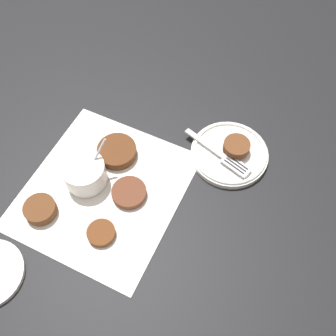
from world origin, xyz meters
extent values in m
plane|color=black|center=(0.00, 0.00, 0.00)|extent=(4.00, 4.00, 0.00)
cube|color=white|center=(-0.01, 0.01, 0.00)|extent=(0.40, 0.37, 0.00)
cylinder|color=white|center=(0.00, 0.05, 0.03)|extent=(0.09, 0.09, 0.06)
cylinder|color=gold|center=(0.00, 0.05, 0.02)|extent=(0.08, 0.08, 0.03)
cone|color=white|center=(0.04, 0.05, 0.05)|extent=(0.02, 0.02, 0.02)
cylinder|color=silver|center=(0.02, 0.03, 0.06)|extent=(0.06, 0.04, 0.08)
cylinder|color=brown|center=(-0.11, -0.02, 0.01)|extent=(0.06, 0.06, 0.01)
cylinder|color=brown|center=(-0.01, -0.05, 0.01)|extent=(0.07, 0.07, 0.01)
cylinder|color=brown|center=(-0.09, 0.12, 0.01)|extent=(0.07, 0.07, 0.02)
cylinder|color=#58301A|center=(0.08, 0.01, 0.01)|extent=(0.09, 0.09, 0.02)
cylinder|color=white|center=(0.14, -0.23, 0.01)|extent=(0.17, 0.17, 0.01)
torus|color=white|center=(0.14, -0.23, 0.02)|extent=(0.17, 0.17, 0.01)
cylinder|color=brown|center=(0.15, -0.24, 0.03)|extent=(0.06, 0.06, 0.02)
cube|color=silver|center=(0.15, -0.17, 0.02)|extent=(0.06, 0.10, 0.00)
cube|color=silver|center=(0.11, -0.25, 0.02)|extent=(0.06, 0.07, 0.00)
cube|color=black|center=(0.10, -0.25, 0.02)|extent=(0.03, 0.05, 0.00)
cube|color=black|center=(0.11, -0.25, 0.02)|extent=(0.03, 0.05, 0.00)
cube|color=black|center=(0.11, -0.25, 0.02)|extent=(0.03, 0.05, 0.00)
camera|label=1|loc=(-0.36, -0.22, 0.74)|focal=42.00mm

